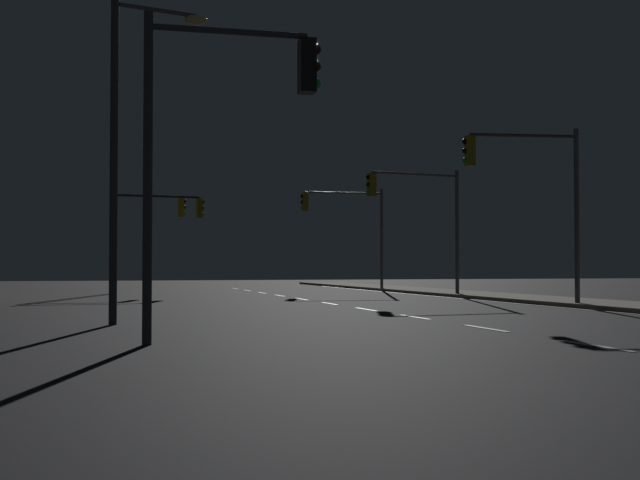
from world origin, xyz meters
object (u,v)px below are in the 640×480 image
(traffic_light_far_center, at_px, (346,217))
(traffic_light_mid_right, at_px, (222,116))
(traffic_light_far_right, at_px, (528,180))
(traffic_light_far_left, at_px, (147,221))
(traffic_light_near_right, at_px, (418,205))
(traffic_light_mid_left, at_px, (155,220))
(street_lamp_median, at_px, (130,127))

(traffic_light_far_center, bearing_deg, traffic_light_mid_right, -111.01)
(traffic_light_far_right, height_order, traffic_light_far_left, traffic_light_far_right)
(traffic_light_far_right, distance_m, traffic_light_near_right, 8.87)
(traffic_light_far_right, relative_size, traffic_light_far_center, 1.06)
(traffic_light_far_right, relative_size, traffic_light_far_left, 1.12)
(traffic_light_far_center, distance_m, traffic_light_far_left, 10.38)
(traffic_light_mid_left, distance_m, traffic_light_mid_right, 26.17)
(traffic_light_mid_right, xyz_separation_m, traffic_light_far_left, (0.46, 27.45, -0.39))
(traffic_light_mid_left, relative_size, traffic_light_far_left, 0.98)
(traffic_light_mid_left, relative_size, traffic_light_far_center, 0.92)
(traffic_light_far_center, xyz_separation_m, traffic_light_far_left, (-10.35, -0.70, -0.40))
(street_lamp_median, bearing_deg, traffic_light_mid_right, -75.80)
(traffic_light_far_right, bearing_deg, traffic_light_mid_left, 122.45)
(traffic_light_mid_right, xyz_separation_m, street_lamp_median, (-1.32, 5.20, 0.57))
(traffic_light_far_center, height_order, traffic_light_mid_right, traffic_light_mid_right)
(traffic_light_mid_left, bearing_deg, traffic_light_near_right, -36.45)
(traffic_light_mid_right, bearing_deg, traffic_light_far_center, 68.99)
(traffic_light_mid_left, distance_m, traffic_light_far_center, 10.24)
(traffic_light_far_center, relative_size, traffic_light_near_right, 1.00)
(traffic_light_near_right, height_order, street_lamp_median, street_lamp_median)
(traffic_light_far_left, bearing_deg, traffic_light_far_right, -58.74)
(traffic_light_near_right, relative_size, traffic_light_far_left, 1.06)
(traffic_light_far_right, distance_m, street_lamp_median, 13.33)
(traffic_light_far_center, distance_m, traffic_light_mid_right, 30.15)
(traffic_light_far_right, height_order, street_lamp_median, street_lamp_median)
(traffic_light_mid_left, relative_size, traffic_light_mid_right, 0.87)
(traffic_light_far_right, relative_size, street_lamp_median, 0.75)
(traffic_light_near_right, bearing_deg, street_lamp_median, -132.69)
(traffic_light_far_right, height_order, traffic_light_mid_left, traffic_light_far_right)
(traffic_light_near_right, xyz_separation_m, traffic_light_far_left, (-10.57, 8.87, -0.38))
(traffic_light_far_right, height_order, traffic_light_far_center, traffic_light_far_right)
(traffic_light_mid_right, distance_m, traffic_light_far_left, 27.46)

